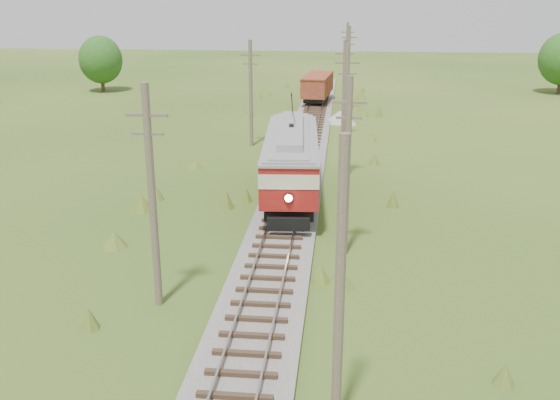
# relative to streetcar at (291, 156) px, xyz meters

# --- Properties ---
(railbed_main) EXTENTS (3.60, 96.00, 0.57)m
(railbed_main) POSITION_rel_streetcar_xyz_m (-0.00, 8.00, -2.61)
(railbed_main) COLOR #605B54
(railbed_main) RESTS_ON ground
(streetcar) EXTENTS (3.97, 13.48, 6.11)m
(streetcar) POSITION_rel_streetcar_xyz_m (0.00, 0.00, 0.00)
(streetcar) COLOR black
(streetcar) RESTS_ON ground
(gondola) EXTENTS (3.45, 8.53, 2.76)m
(gondola) POSITION_rel_streetcar_xyz_m (-0.00, 35.09, -0.74)
(gondola) COLOR black
(gondola) RESTS_ON ground
(gravel_pile) EXTENTS (3.21, 3.40, 1.17)m
(gravel_pile) POSITION_rel_streetcar_xyz_m (2.82, 24.47, -2.25)
(gravel_pile) COLOR gray
(gravel_pile) RESTS_ON ground
(utility_pole_r_1) EXTENTS (0.30, 0.30, 8.80)m
(utility_pole_r_1) POSITION_rel_streetcar_xyz_m (3.10, -21.00, 1.60)
(utility_pole_r_1) COLOR brown
(utility_pole_r_1) RESTS_ON ground
(utility_pole_r_2) EXTENTS (1.60, 0.30, 8.60)m
(utility_pole_r_2) POSITION_rel_streetcar_xyz_m (3.30, -8.00, 1.63)
(utility_pole_r_2) COLOR brown
(utility_pole_r_2) RESTS_ON ground
(utility_pole_r_3) EXTENTS (1.60, 0.30, 9.00)m
(utility_pole_r_3) POSITION_rel_streetcar_xyz_m (3.20, 5.00, 1.83)
(utility_pole_r_3) COLOR brown
(utility_pole_r_3) RESTS_ON ground
(utility_pole_r_4) EXTENTS (1.60, 0.30, 8.40)m
(utility_pole_r_4) POSITION_rel_streetcar_xyz_m (3.00, 18.00, 1.52)
(utility_pole_r_4) COLOR brown
(utility_pole_r_4) RESTS_ON ground
(utility_pole_r_5) EXTENTS (1.60, 0.30, 8.90)m
(utility_pole_r_5) POSITION_rel_streetcar_xyz_m (3.40, 31.00, 1.78)
(utility_pole_r_5) COLOR brown
(utility_pole_r_5) RESTS_ON ground
(utility_pole_r_6) EXTENTS (1.60, 0.30, 8.70)m
(utility_pole_r_6) POSITION_rel_streetcar_xyz_m (3.20, 44.00, 1.68)
(utility_pole_r_6) COLOR brown
(utility_pole_r_6) RESTS_ON ground
(utility_pole_l_a) EXTENTS (1.60, 0.30, 9.00)m
(utility_pole_l_a) POSITION_rel_streetcar_xyz_m (-4.20, -14.00, 1.83)
(utility_pole_l_a) COLOR brown
(utility_pole_l_a) RESTS_ON ground
(utility_pole_l_b) EXTENTS (1.60, 0.30, 8.60)m
(utility_pole_l_b) POSITION_rel_streetcar_xyz_m (-4.50, 14.00, 1.63)
(utility_pole_l_b) COLOR brown
(utility_pole_l_b) RESTS_ON ground
(tree_mid_a) EXTENTS (5.46, 5.46, 7.03)m
(tree_mid_a) POSITION_rel_streetcar_xyz_m (-28.00, 42.00, 1.22)
(tree_mid_a) COLOR #38281C
(tree_mid_a) RESTS_ON ground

